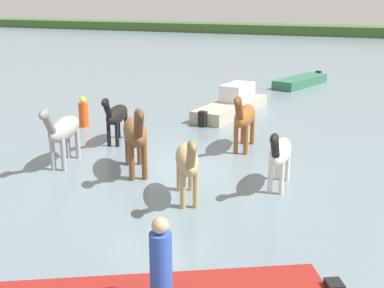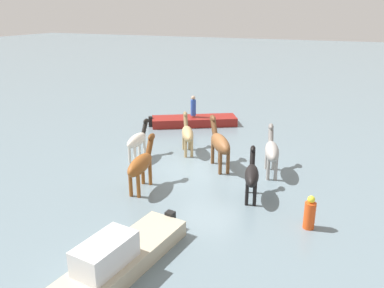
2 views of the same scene
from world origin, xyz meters
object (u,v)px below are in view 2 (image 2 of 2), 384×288
(horse_gray_outer, at_px, (252,175))
(person_helmsman_aft, at_px, (193,106))
(horse_rear_stallion, at_px, (272,151))
(horse_chestnut_trailing, at_px, (141,164))
(horse_dun_straggler, at_px, (137,140))
(boat_motor_center, at_px, (119,261))
(horse_mid_herd, at_px, (187,133))
(buoy_channel_marker, at_px, (310,214))
(horse_lead, at_px, (220,143))
(boat_dinghy_port, at_px, (194,122))

(horse_gray_outer, xyz_separation_m, person_helmsman_aft, (5.68, -8.05, 0.21))
(horse_rear_stallion, height_order, horse_chestnut_trailing, horse_chestnut_trailing)
(horse_dun_straggler, xyz_separation_m, boat_motor_center, (-3.75, 7.42, -0.62))
(horse_gray_outer, bearing_deg, horse_chestnut_trailing, 88.94)
(horse_rear_stallion, relative_size, horse_mid_herd, 1.12)
(horse_mid_herd, relative_size, person_helmsman_aft, 1.83)
(horse_mid_herd, distance_m, buoy_channel_marker, 8.01)
(horse_mid_herd, height_order, person_helmsman_aft, person_helmsman_aft)
(horse_dun_straggler, bearing_deg, horse_lead, -87.28)
(horse_gray_outer, relative_size, horse_dun_straggler, 1.01)
(horse_lead, distance_m, person_helmsman_aft, 6.77)
(horse_mid_herd, relative_size, boat_motor_center, 0.44)
(horse_gray_outer, height_order, horse_chestnut_trailing, horse_chestnut_trailing)
(horse_dun_straggler, height_order, person_helmsman_aft, person_helmsman_aft)
(horse_gray_outer, bearing_deg, horse_lead, 27.38)
(person_helmsman_aft, bearing_deg, horse_gray_outer, 125.23)
(horse_gray_outer, distance_m, boat_motor_center, 6.00)
(horse_rear_stallion, xyz_separation_m, horse_gray_outer, (0.20, 2.54, -0.11))
(horse_dun_straggler, relative_size, person_helmsman_aft, 1.83)
(horse_chestnut_trailing, xyz_separation_m, horse_mid_herd, (-0.00, -4.45, -0.07))
(boat_motor_center, bearing_deg, horse_rear_stallion, 171.23)
(horse_rear_stallion, bearing_deg, horse_chestnut_trailing, 112.92)
(horse_chestnut_trailing, bearing_deg, boat_dinghy_port, 3.11)
(horse_mid_herd, bearing_deg, horse_rear_stallion, -132.05)
(boat_dinghy_port, relative_size, buoy_channel_marker, 4.47)
(boat_motor_center, distance_m, buoy_channel_marker, 6.11)
(boat_motor_center, bearing_deg, horse_lead, -173.40)
(horse_chestnut_trailing, xyz_separation_m, boat_motor_center, (-1.95, 4.64, -0.75))
(person_helmsman_aft, height_order, buoy_channel_marker, person_helmsman_aft)
(horse_lead, distance_m, boat_motor_center, 7.95)
(horse_lead, xyz_separation_m, person_helmsman_aft, (3.64, -5.71, 0.01))
(boat_dinghy_port, bearing_deg, horse_rear_stallion, -72.57)
(horse_rear_stallion, bearing_deg, person_helmsman_aft, 30.89)
(horse_gray_outer, relative_size, person_helmsman_aft, 1.85)
(horse_dun_straggler, height_order, buoy_channel_marker, horse_dun_straggler)
(horse_lead, height_order, horse_gray_outer, horse_lead)
(horse_dun_straggler, xyz_separation_m, horse_mid_herd, (-1.80, -1.67, 0.06))
(boat_dinghy_port, xyz_separation_m, buoy_channel_marker, (-7.90, 9.37, 0.33))
(horse_dun_straggler, bearing_deg, horse_mid_herd, -51.58)
(horse_lead, distance_m, horse_rear_stallion, 2.25)
(horse_gray_outer, relative_size, boat_motor_center, 0.45)
(horse_mid_herd, xyz_separation_m, boat_motor_center, (-1.95, 9.09, -0.67))
(horse_chestnut_trailing, xyz_separation_m, horse_dun_straggler, (1.80, -2.78, -0.13))
(boat_motor_center, xyz_separation_m, buoy_channel_marker, (-4.41, -4.23, 0.20))
(boat_dinghy_port, bearing_deg, horse_chestnut_trailing, -109.54)
(horse_rear_stallion, relative_size, boat_dinghy_port, 0.48)
(horse_lead, relative_size, horse_gray_outer, 1.10)
(horse_lead, bearing_deg, horse_gray_outer, -173.81)
(horse_mid_herd, distance_m, boat_motor_center, 9.32)
(horse_chestnut_trailing, height_order, horse_mid_herd, horse_chestnut_trailing)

